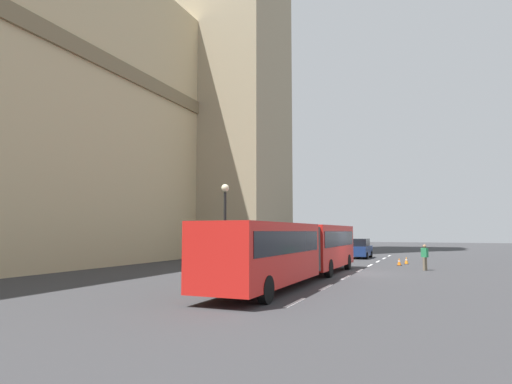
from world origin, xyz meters
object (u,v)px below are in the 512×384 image
articulated_bus (298,247)px  pedestrian_near_cones (425,256)px  traffic_cone_west (399,262)px  sedan_lead (360,249)px  traffic_cone_middle (406,260)px  street_lamp (225,222)px

articulated_bus → pedestrian_near_cones: articulated_bus is taller
traffic_cone_west → pedestrian_near_cones: bearing=-152.7°
articulated_bus → sedan_lead: 20.31m
traffic_cone_west → traffic_cone_middle: bearing=-12.6°
sedan_lead → traffic_cone_middle: 7.67m
street_lamp → pedestrian_near_cones: 13.46m
sedan_lead → traffic_cone_west: (-7.87, -4.19, -0.63)m
articulated_bus → traffic_cone_middle: size_ratio=31.39×
street_lamp → pedestrian_near_cones: size_ratio=3.12×
articulated_bus → pedestrian_near_cones: 10.59m
articulated_bus → traffic_cone_west: articulated_bus is taller
sedan_lead → traffic_cone_middle: size_ratio=7.59×
traffic_cone_west → street_lamp: 14.92m
street_lamp → sedan_lead: bearing=-12.4°
street_lamp → pedestrian_near_cones: (8.24, -10.43, -2.14)m
traffic_cone_middle → pedestrian_near_cones: size_ratio=0.34×
sedan_lead → pedestrian_near_cones: sedan_lead is taller
sedan_lead → traffic_cone_middle: bearing=-143.2°
articulated_bus → traffic_cone_middle: articulated_bus is taller
pedestrian_near_cones → sedan_lead: bearing=27.8°
traffic_cone_west → sedan_lead: bearing=28.0°
sedan_lead → traffic_cone_west: bearing=-152.0°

